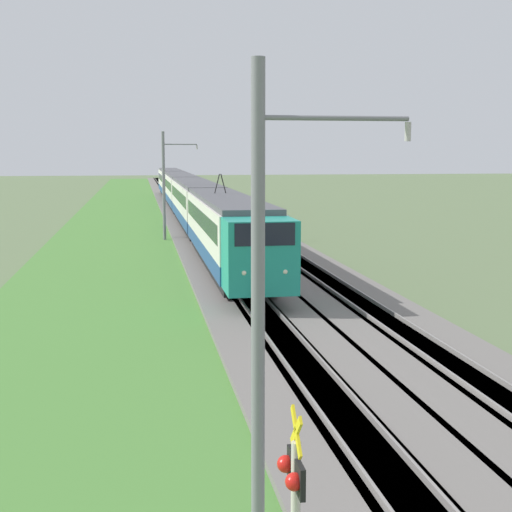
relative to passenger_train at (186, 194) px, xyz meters
name	(u,v)px	position (x,y,z in m)	size (l,w,h in m)	color
ballast_main	(197,231)	(-11.49, 0.00, -2.27)	(240.00, 4.40, 0.30)	slate
ballast_adjacent	(249,230)	(-11.49, -4.20, -2.27)	(240.00, 4.40, 0.30)	slate
track_main	(197,231)	(-11.49, 0.00, -2.26)	(240.00, 1.57, 0.45)	#4C4238
track_adjacent	(249,230)	(-11.49, -4.20, -2.26)	(240.00, 1.57, 0.45)	#4C4238
grass_verge	(118,233)	(-11.49, 6.20, -2.36)	(240.00, 9.44, 0.12)	#4C8438
passenger_train	(186,194)	(0.00, 0.00, 0.00)	(84.63, 2.84, 5.15)	teal
catenary_mast_near	(262,300)	(-57.24, 2.66, 1.59)	(0.22, 2.56, 7.74)	slate
catenary_mast_mid	(165,185)	(-16.76, 2.66, 1.63)	(0.22, 2.56, 7.82)	slate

